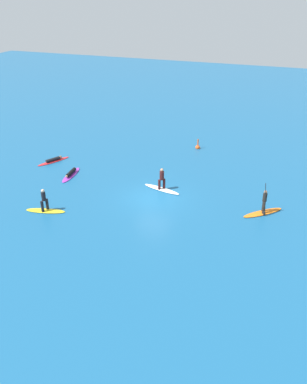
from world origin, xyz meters
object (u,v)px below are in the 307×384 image
surfer_on_orange_board (263,208)px  surfer_on_red_board (54,160)px  surfer_on_white_board (162,184)px  marker_buoy (198,147)px  surfer_on_yellow_board (45,206)px  surfer_on_purple_board (71,174)px

surfer_on_orange_board → surfer_on_red_board: surfer_on_orange_board is taller
surfer_on_white_board → marker_buoy: (0.31, 9.62, -0.29)m
surfer_on_red_board → surfer_on_orange_board: bearing=-72.1°
surfer_on_orange_board → surfer_on_red_board: bearing=-52.0°
surfer_on_yellow_board → surfer_on_white_board: size_ratio=0.90×
surfer_on_orange_board → surfer_on_purple_board: size_ratio=0.87×
surfer_on_yellow_board → surfer_on_red_board: 9.10m
surfer_on_yellow_board → surfer_on_orange_board: size_ratio=1.06×
surfer_on_yellow_board → surfer_on_purple_board: (-1.48, 5.88, -0.30)m
marker_buoy → surfer_on_orange_board: bearing=-54.6°
surfer_on_yellow_board → surfer_on_purple_board: surfer_on_yellow_board is taller
surfer_on_yellow_board → surfer_on_white_board: 8.90m
surfer_on_purple_board → marker_buoy: bearing=133.1°
surfer_on_orange_board → marker_buoy: 12.96m
surfer_on_purple_board → marker_buoy: (8.32, 9.79, 0.03)m
surfer_on_white_board → surfer_on_yellow_board: bearing=56.6°
marker_buoy → surfer_on_red_board: bearing=-145.6°
surfer_on_yellow_board → surfer_on_orange_board: 15.24m
marker_buoy → surfer_on_purple_board: bearing=-130.4°
surfer_on_red_board → surfer_on_purple_board: surfer_on_purple_board is taller
surfer_on_red_board → marker_buoy: size_ratio=2.84×
surfer_on_purple_board → marker_buoy: size_ratio=2.90×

